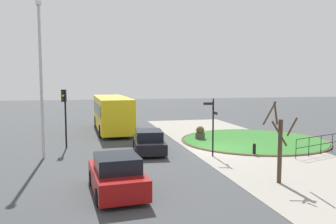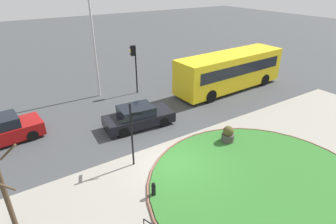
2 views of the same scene
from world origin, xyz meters
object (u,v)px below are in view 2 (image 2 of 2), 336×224
signpost_directional (131,130)px  bollard_foreground (154,189)px  car_near_lane (3,131)px  traffic_light_near (134,59)px  planter_near_signpost (228,135)px  bus_yellow (230,70)px  car_far_lane (138,117)px  street_tree_bare (4,190)px  lamppost_tall (93,36)px

signpost_directional → bollard_foreground: (-0.29, -2.51, -1.61)m
car_near_lane → traffic_light_near: bearing=9.9°
traffic_light_near → planter_near_signpost: 9.90m
bus_yellow → planter_near_signpost: bus_yellow is taller
car_far_lane → street_tree_bare: street_tree_bare is taller
car_near_lane → lamppost_tall: (6.99, 3.60, 3.97)m
street_tree_bare → signpost_directional: bearing=10.1°
signpost_directional → lamppost_tall: size_ratio=0.39×
car_far_lane → street_tree_bare: 8.81m
signpost_directional → bus_yellow: 12.48m
bus_yellow → planter_near_signpost: (-5.96, -6.11, -1.14)m
street_tree_bare → car_far_lane: bearing=30.1°
car_near_lane → car_far_lane: size_ratio=0.93×
car_far_lane → planter_near_signpost: car_far_lane is taller
bus_yellow → traffic_light_near: 7.86m
car_far_lane → traffic_light_near: (2.38, 5.11, 2.17)m
bus_yellow → car_near_lane: bus_yellow is taller
bollard_foreground → traffic_light_near: 12.24m
signpost_directional → traffic_light_near: size_ratio=0.88×
signpost_directional → bollard_foreground: 3.00m
bus_yellow → street_tree_bare: (-16.90, -6.03, 0.12)m
signpost_directional → street_tree_bare: 5.59m
signpost_directional → car_near_lane: (-5.20, 5.95, -1.27)m
signpost_directional → bus_yellow: size_ratio=0.34×
car_far_lane → traffic_light_near: 6.04m
traffic_light_near → street_tree_bare: traffic_light_near is taller
bollard_foreground → car_far_lane: size_ratio=0.16×
street_tree_bare → bollard_foreground: bearing=-16.4°
planter_near_signpost → bollard_foreground: bearing=-165.8°
bollard_foreground → car_far_lane: bearing=68.3°
bus_yellow → car_near_lane: 16.65m
car_near_lane → planter_near_signpost: size_ratio=4.00×
bollard_foreground → traffic_light_near: (4.73, 11.03, 2.44)m
bollard_foreground → street_tree_bare: (-5.21, 1.53, 1.36)m
signpost_directional → lamppost_tall: 10.08m
bollard_foreground → lamppost_tall: (2.08, 12.06, 4.31)m
signpost_directional → car_near_lane: size_ratio=0.82×
lamppost_tall → street_tree_bare: bearing=-124.7°
lamppost_tall → planter_near_signpost: 11.98m
car_near_lane → car_far_lane: (7.27, -2.54, -0.07)m
bollard_foreground → bus_yellow: bus_yellow is taller
bus_yellow → planter_near_signpost: bearing=-136.6°
car_near_lane → street_tree_bare: bearing=-97.5°
bus_yellow → lamppost_tall: bearing=152.6°
bus_yellow → traffic_light_near: traffic_light_near is taller
car_far_lane → lamppost_tall: (-0.27, 6.14, 4.04)m
car_near_lane → planter_near_signpost: 12.74m
car_far_lane → car_near_lane: bearing=165.4°
signpost_directional → planter_near_signpost: signpost_directional is taller
signpost_directional → traffic_light_near: traffic_light_near is taller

